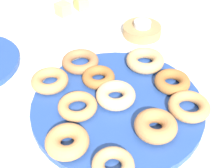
# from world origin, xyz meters

# --- Properties ---
(ground_plane) EXTENTS (2.40, 2.40, 0.00)m
(ground_plane) POSITION_xyz_m (0.00, 0.00, 0.00)
(ground_plane) COLOR white
(donut_plate) EXTENTS (0.38, 0.38, 0.02)m
(donut_plate) POSITION_xyz_m (0.00, 0.00, 0.01)
(donut_plate) COLOR #284C9E
(donut_plate) RESTS_ON ground_plane
(donut_0) EXTENTS (0.11, 0.11, 0.02)m
(donut_0) POSITION_xyz_m (-0.01, 0.08, 0.03)
(donut_0) COLOR #AD6B33
(donut_0) RESTS_ON donut_plate
(donut_1) EXTENTS (0.12, 0.12, 0.03)m
(donut_1) POSITION_xyz_m (0.03, -0.10, 0.03)
(donut_1) COLOR #C6844C
(donut_1) RESTS_ON donut_plate
(donut_2) EXTENTS (0.13, 0.13, 0.03)m
(donut_2) POSITION_xyz_m (0.12, 0.09, 0.03)
(donut_2) COLOR tan
(donut_2) RESTS_ON donut_plate
(donut_3) EXTENTS (0.10, 0.10, 0.03)m
(donut_3) POSITION_xyz_m (-0.13, -0.07, 0.03)
(donut_3) COLOR tan
(donut_3) RESTS_ON donut_plate
(donut_4) EXTENTS (0.10, 0.10, 0.02)m
(donut_4) POSITION_xyz_m (-0.08, -0.15, 0.03)
(donut_4) COLOR tan
(donut_4) RESTS_ON donut_plate
(donut_5) EXTENTS (0.11, 0.11, 0.02)m
(donut_5) POSITION_xyz_m (0.14, -0.00, 0.03)
(donut_5) COLOR #AD6B33
(donut_5) RESTS_ON donut_plate
(donut_6) EXTENTS (0.11, 0.11, 0.02)m
(donut_6) POSITION_xyz_m (-0.09, 0.01, 0.03)
(donut_6) COLOR tan
(donut_6) RESTS_ON donut_plate
(donut_7) EXTENTS (0.13, 0.13, 0.02)m
(donut_7) POSITION_xyz_m (-0.03, 0.16, 0.03)
(donut_7) COLOR #B27547
(donut_7) RESTS_ON donut_plate
(donut_8) EXTENTS (0.10, 0.10, 0.03)m
(donut_8) POSITION_xyz_m (-0.00, 0.01, 0.03)
(donut_8) COLOR #EABC84
(donut_8) RESTS_ON donut_plate
(donut_9) EXTENTS (0.12, 0.12, 0.03)m
(donut_9) POSITION_xyz_m (-0.12, 0.12, 0.03)
(donut_9) COLOR tan
(donut_9) RESTS_ON donut_plate
(donut_10) EXTENTS (0.12, 0.12, 0.02)m
(donut_10) POSITION_xyz_m (0.13, -0.08, 0.03)
(donut_10) COLOR tan
(donut_10) RESTS_ON donut_plate
(candle_holder) EXTENTS (0.11, 0.11, 0.03)m
(candle_holder) POSITION_xyz_m (0.19, 0.25, 0.01)
(candle_holder) COLOR tan
(candle_holder) RESTS_ON ground_plane
(tealight) EXTENTS (0.05, 0.05, 0.01)m
(tealight) POSITION_xyz_m (0.19, 0.25, 0.04)
(tealight) COLOR silver
(tealight) RESTS_ON candle_holder
(fruit_bowl) EXTENTS (0.19, 0.19, 0.04)m
(fruit_bowl) POSITION_xyz_m (0.03, 0.38, 0.02)
(fruit_bowl) COLOR silver
(fruit_bowl) RESTS_ON ground_plane
(melon_chunk_left) EXTENTS (0.05, 0.05, 0.04)m
(melon_chunk_left) POSITION_xyz_m (-0.00, 0.38, 0.06)
(melon_chunk_left) COLOR #DBD67A
(melon_chunk_left) RESTS_ON fruit_bowl
(melon_chunk_right) EXTENTS (0.04, 0.04, 0.04)m
(melon_chunk_right) POSITION_xyz_m (0.06, 0.40, 0.06)
(melon_chunk_right) COLOR #DBD67A
(melon_chunk_right) RESTS_ON fruit_bowl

